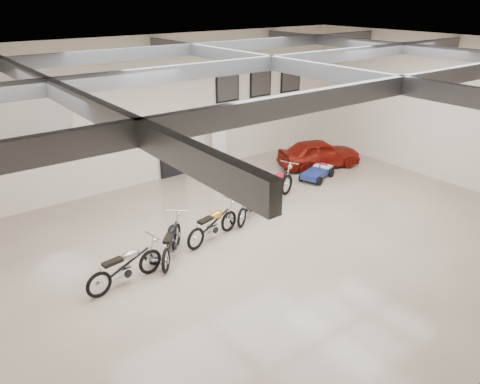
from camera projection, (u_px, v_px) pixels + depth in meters
floor at (267, 243)px, 12.63m from camera, size 16.00×12.00×0.01m
ceiling at (272, 52)px, 10.67m from camera, size 16.00×12.00×0.01m
back_wall at (156, 111)px, 16.05m from camera, size 16.00×0.02×5.00m
right_wall at (446, 111)px, 16.08m from camera, size 0.02×12.00×5.00m
ceiling_beams at (271, 63)px, 10.76m from camera, size 15.80×11.80×0.32m
door at (172, 149)px, 16.86m from camera, size 0.92×0.08×2.10m
logo_plaque at (34, 120)px, 13.68m from camera, size 2.30×0.06×1.16m
poster_left at (227, 84)px, 17.45m from camera, size 1.05×0.08×1.35m
poster_mid at (261, 79)px, 18.33m from camera, size 1.05×0.08×1.35m
poster_right at (291, 75)px, 19.22m from camera, size 1.05×0.08×1.35m
oil_sign at (204, 125)px, 17.38m from camera, size 0.72×0.10×0.72m
banner_stand at (219, 144)px, 17.53m from camera, size 0.58×0.34×1.99m
motorcycle_silver at (125, 266)px, 10.67m from camera, size 2.00×0.86×1.01m
motorcycle_black at (171, 240)px, 11.76m from camera, size 1.71×1.82×0.99m
motorcycle_gold at (213, 224)px, 12.63m from camera, size 1.98×1.02×0.98m
motorcycle_yellow at (249, 203)px, 13.88m from camera, size 1.86×1.46×0.96m
motorcycle_red at (275, 186)px, 14.89m from camera, size 2.28×1.35×1.13m
go_kart at (319, 169)px, 16.98m from camera, size 1.95×1.34×0.65m
vintage_car at (319, 153)px, 17.97m from camera, size 2.20×3.44×1.09m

